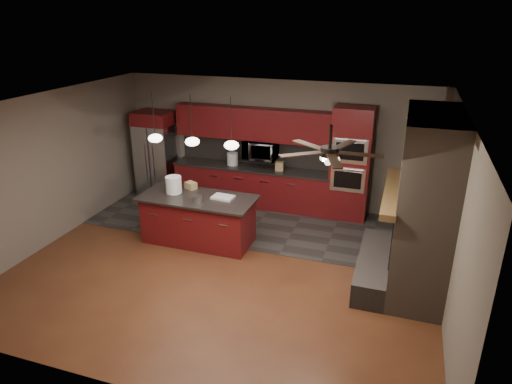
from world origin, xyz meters
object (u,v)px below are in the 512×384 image
at_px(counter_bucket, 233,159).
at_px(refrigerator, 157,154).
at_px(paint_tray, 223,197).
at_px(cardboard_box, 191,185).
at_px(microwave, 261,150).
at_px(kitchen_island, 198,219).
at_px(counter_box, 280,166).
at_px(white_bucket, 174,185).
at_px(oven_tower, 350,164).
at_px(paint_can, 198,199).

bearing_deg(counter_bucket, refrigerator, -177.53).
distance_m(paint_tray, cardboard_box, 0.82).
relative_size(microwave, cardboard_box, 3.43).
relative_size(kitchen_island, counter_bucket, 7.78).
xyz_separation_m(refrigerator, counter_bucket, (1.88, 0.08, 0.04)).
bearing_deg(counter_box, counter_bucket, 172.20).
bearing_deg(refrigerator, counter_bucket, 2.47).
height_order(refrigerator, white_bucket, refrigerator).
height_order(oven_tower, counter_bucket, oven_tower).
relative_size(refrigerator, cardboard_box, 9.43).
bearing_deg(refrigerator, white_bucket, -52.54).
height_order(counter_bucket, counter_box, counter_bucket).
height_order(oven_tower, kitchen_island, oven_tower).
bearing_deg(paint_tray, paint_can, -138.58).
xyz_separation_m(oven_tower, cardboard_box, (-2.83, -1.70, -0.20)).
xyz_separation_m(kitchen_island, counter_bucket, (-0.09, 2.06, 0.58)).
bearing_deg(paint_can, cardboard_box, 126.88).
xyz_separation_m(refrigerator, counter_box, (3.00, 0.03, -0.01)).
distance_m(refrigerator, kitchen_island, 2.84).
bearing_deg(counter_bucket, paint_tray, -73.84).
bearing_deg(kitchen_island, paint_tray, 12.14).
bearing_deg(paint_tray, cardboard_box, 166.76).
bearing_deg(paint_tray, oven_tower, 48.20).
bearing_deg(cardboard_box, microwave, 88.97).
bearing_deg(cardboard_box, paint_tray, 6.96).
distance_m(refrigerator, paint_tray, 3.09).
relative_size(microwave, paint_tray, 1.86).
relative_size(paint_tray, cardboard_box, 1.85).
height_order(kitchen_island, paint_can, paint_can).
xyz_separation_m(paint_can, cardboard_box, (-0.40, 0.53, 0.02)).
bearing_deg(counter_bucket, microwave, 4.42).
xyz_separation_m(oven_tower, kitchen_island, (-2.53, -2.05, -0.73)).
bearing_deg(kitchen_island, counter_bucket, 92.99).
distance_m(oven_tower, counter_box, 1.52).
height_order(oven_tower, paint_can, oven_tower).
xyz_separation_m(microwave, refrigerator, (-2.53, -0.13, -0.30)).
height_order(microwave, cardboard_box, microwave).
distance_m(paint_tray, counter_bucket, 2.04).
relative_size(white_bucket, counter_bucket, 1.15).
bearing_deg(cardboard_box, counter_bucket, 107.96).
distance_m(kitchen_island, white_bucket, 0.80).
distance_m(microwave, counter_box, 0.57).
bearing_deg(microwave, paint_tray, -92.26).
xyz_separation_m(oven_tower, refrigerator, (-4.51, -0.07, -0.19)).
distance_m(paint_can, cardboard_box, 0.66).
distance_m(microwave, white_bucket, 2.31).
distance_m(counter_bucket, counter_box, 1.11).
distance_m(white_bucket, paint_can, 0.67).
bearing_deg(counter_bucket, oven_tower, -0.16).
xyz_separation_m(cardboard_box, counter_bucket, (0.21, 1.71, 0.05)).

